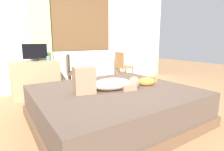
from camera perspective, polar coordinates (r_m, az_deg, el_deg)
name	(u,v)px	position (r m, az deg, el deg)	size (l,w,h in m)	color
ground_plane	(126,121)	(2.70, 4.45, -14.21)	(16.00, 16.00, 0.00)	olive
back_wall_with_window	(66,28)	(4.60, -14.37, 14.42)	(6.40, 0.14, 2.90)	silver
bed	(114,105)	(2.64, 0.57, -9.22)	(2.18, 1.95, 0.47)	brown
person_lying	(105,83)	(2.44, -2.19, -2.27)	(0.94, 0.45, 0.34)	#CCB299
cat	(146,81)	(2.77, 10.60, -1.88)	(0.33, 0.21, 0.21)	#C67A2D
desk	(35,79)	(4.06, -23.20, -0.99)	(0.90, 0.56, 0.74)	#997A56
tv_monitor	(35,52)	(4.00, -23.24, 6.84)	(0.48, 0.10, 0.35)	black
cup	(48,59)	(3.96, -19.61, 5.10)	(0.07, 0.07, 0.10)	teal
chair_by_desk	(73,71)	(3.98, -12.27, 1.45)	(0.51, 0.51, 0.86)	#4C3828
chair_spare	(122,65)	(4.82, 3.35, 3.27)	(0.40, 0.40, 0.86)	brown
curtain_left	(41,34)	(4.31, -21.72, 12.10)	(0.44, 0.06, 2.58)	#ADCC75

